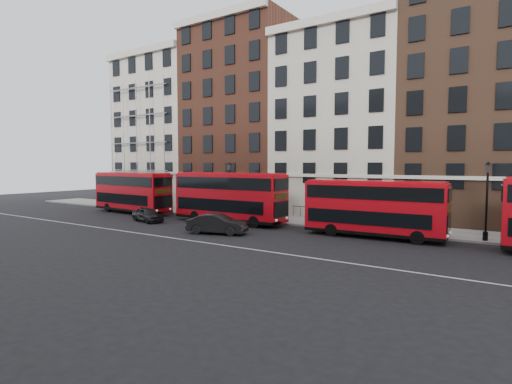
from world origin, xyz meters
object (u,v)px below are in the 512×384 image
Objects in this scene: bus_b at (229,196)px; car_rear at (148,215)px; car_front at (217,224)px; bus_c at (373,207)px; bus_a at (132,191)px.

car_rear is (-6.68, -3.56, -1.77)m from bus_b.
car_front is at bearing -84.43° from car_rear.
bus_c reaches higher than car_rear.
bus_a reaches higher than car_rear.
bus_c is at bearing -65.61° from car_rear.
car_front is at bearing -61.67° from bus_b.
bus_b is 1.09× the size of bus_c.
car_rear is at bearing -151.80° from bus_b.
car_front is (2.66, -4.97, -1.67)m from bus_b.
bus_a is 2.73× the size of car_rear.
bus_b reaches higher than car_rear.
car_front reaches higher than car_rear.
bus_b is at bearing 4.60° from bus_a.
bus_a is 26.17m from bus_c.
bus_c is at bearing 0.14° from bus_b.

